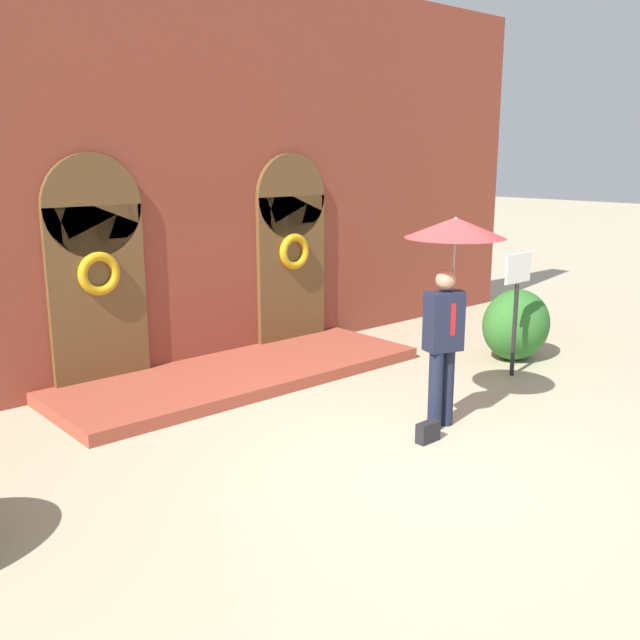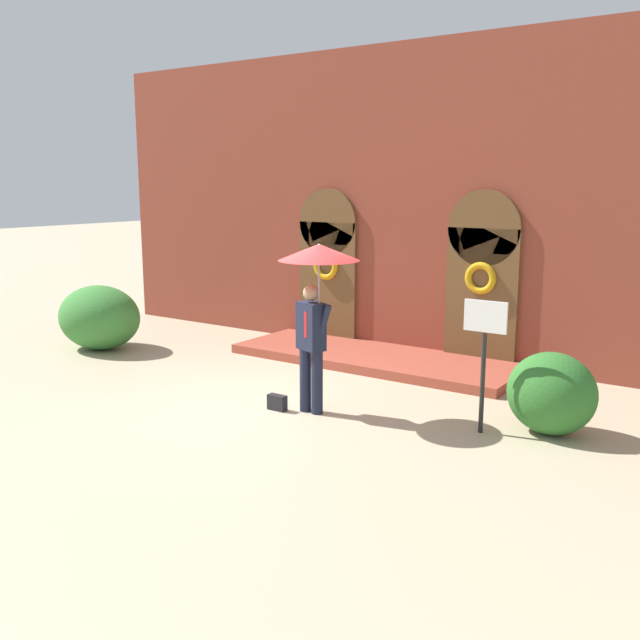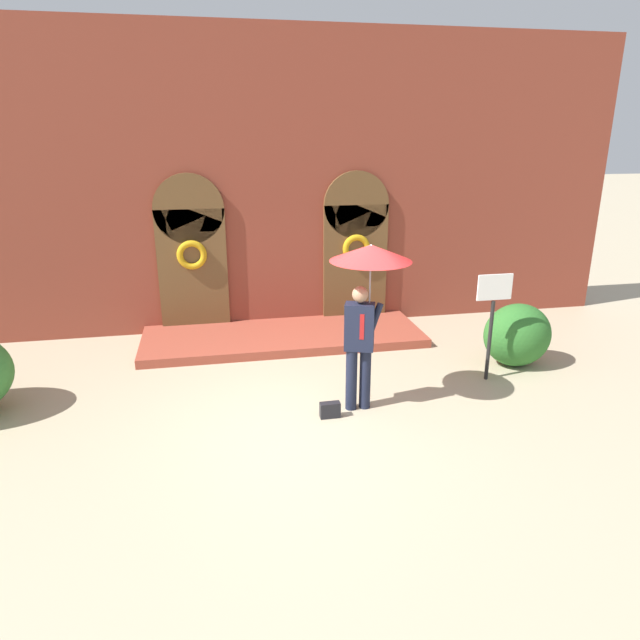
{
  "view_description": "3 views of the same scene",
  "coord_description": "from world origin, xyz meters",
  "px_view_note": "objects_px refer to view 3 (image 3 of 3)",
  "views": [
    {
      "loc": [
        -5.4,
        -4.69,
        3.02
      ],
      "look_at": [
        -0.05,
        1.37,
        1.14
      ],
      "focal_mm": 40.0,
      "sensor_mm": 36.0,
      "label": 1
    },
    {
      "loc": [
        6.2,
        -7.67,
        3.17
      ],
      "look_at": [
        -0.03,
        1.36,
        1.04
      ],
      "focal_mm": 40.0,
      "sensor_mm": 36.0,
      "label": 2
    },
    {
      "loc": [
        -1.29,
        -6.98,
        3.78
      ],
      "look_at": [
        0.35,
        1.25,
        0.98
      ],
      "focal_mm": 32.0,
      "sensor_mm": 36.0,
      "label": 3
    }
  ],
  "objects_px": {
    "sign_post": "(493,310)",
    "shrub_right": "(517,335)",
    "handbag": "(330,410)",
    "person_with_umbrella": "(368,278)"
  },
  "relations": [
    {
      "from": "sign_post",
      "to": "person_with_umbrella",
      "type": "bearing_deg",
      "value": -165.36
    },
    {
      "from": "sign_post",
      "to": "shrub_right",
      "type": "xyz_separation_m",
      "value": [
        0.74,
        0.46,
        -0.63
      ]
    },
    {
      "from": "person_with_umbrella",
      "to": "shrub_right",
      "type": "height_order",
      "value": "person_with_umbrella"
    },
    {
      "from": "shrub_right",
      "to": "person_with_umbrella",
      "type": "bearing_deg",
      "value": -160.67
    },
    {
      "from": "handbag",
      "to": "shrub_right",
      "type": "relative_size",
      "value": 0.25
    },
    {
      "from": "handbag",
      "to": "sign_post",
      "type": "relative_size",
      "value": 0.16
    },
    {
      "from": "handbag",
      "to": "shrub_right",
      "type": "height_order",
      "value": "shrub_right"
    },
    {
      "from": "handbag",
      "to": "shrub_right",
      "type": "distance_m",
      "value": 3.7
    },
    {
      "from": "shrub_right",
      "to": "handbag",
      "type": "bearing_deg",
      "value": -160.55
    },
    {
      "from": "person_with_umbrella",
      "to": "handbag",
      "type": "bearing_deg",
      "value": -159.92
    }
  ]
}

